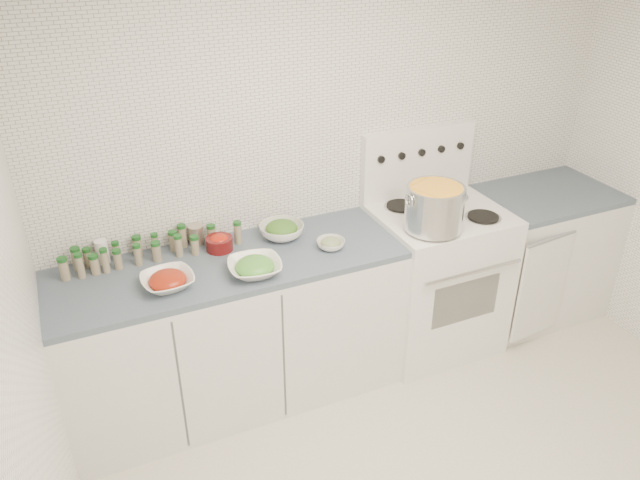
{
  "coord_description": "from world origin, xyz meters",
  "views": [
    {
      "loc": [
        -1.53,
        -1.56,
        2.57
      ],
      "look_at": [
        -0.32,
        1.14,
        0.94
      ],
      "focal_mm": 35.0,
      "sensor_mm": 36.0,
      "label": 1
    }
  ],
  "objects_px": {
    "stock_pot": "(435,206)",
    "bowl_tomato": "(168,280)",
    "bowl_snowpea": "(255,267)",
    "stove": "(434,274)"
  },
  "relations": [
    {
      "from": "bowl_snowpea",
      "to": "stove",
      "type": "bearing_deg",
      "value": 7.45
    },
    {
      "from": "stove",
      "to": "bowl_tomato",
      "type": "distance_m",
      "value": 1.7
    },
    {
      "from": "stove",
      "to": "bowl_tomato",
      "type": "bearing_deg",
      "value": -176.42
    },
    {
      "from": "stove",
      "to": "bowl_snowpea",
      "type": "height_order",
      "value": "stove"
    },
    {
      "from": "stove",
      "to": "bowl_tomato",
      "type": "height_order",
      "value": "stove"
    },
    {
      "from": "bowl_tomato",
      "to": "stock_pot",
      "type": "bearing_deg",
      "value": -2.83
    },
    {
      "from": "bowl_snowpea",
      "to": "bowl_tomato",
      "type": "bearing_deg",
      "value": 172.54
    },
    {
      "from": "stove",
      "to": "bowl_tomato",
      "type": "relative_size",
      "value": 5.02
    },
    {
      "from": "stock_pot",
      "to": "bowl_snowpea",
      "type": "xyz_separation_m",
      "value": [
        -1.04,
        0.02,
        -0.14
      ]
    },
    {
      "from": "stock_pot",
      "to": "bowl_tomato",
      "type": "distance_m",
      "value": 1.48
    }
  ]
}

